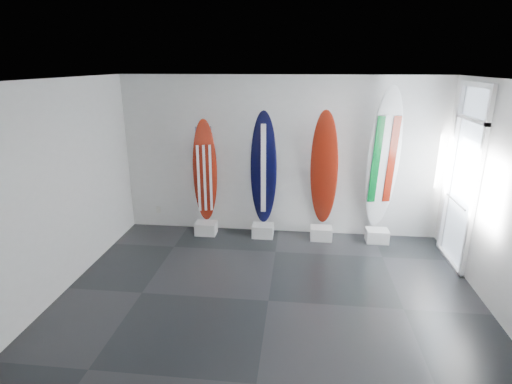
# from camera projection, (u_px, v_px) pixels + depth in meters

# --- Properties ---
(floor) EXTENTS (6.00, 6.00, 0.00)m
(floor) POSITION_uv_depth(u_px,v_px,m) (268.00, 301.00, 5.63)
(floor) COLOR black
(floor) RESTS_ON ground
(ceiling) EXTENTS (6.00, 6.00, 0.00)m
(ceiling) POSITION_uv_depth(u_px,v_px,m) (271.00, 80.00, 4.71)
(ceiling) COLOR white
(ceiling) RESTS_ON wall_back
(wall_back) EXTENTS (6.00, 0.00, 6.00)m
(wall_back) POSITION_uv_depth(u_px,v_px,m) (280.00, 157.00, 7.53)
(wall_back) COLOR white
(wall_back) RESTS_ON ground
(wall_front) EXTENTS (6.00, 0.00, 6.00)m
(wall_front) POSITION_uv_depth(u_px,v_px,m) (242.00, 316.00, 2.80)
(wall_front) COLOR white
(wall_front) RESTS_ON ground
(wall_left) EXTENTS (0.00, 5.00, 5.00)m
(wall_left) POSITION_uv_depth(u_px,v_px,m) (52.00, 192.00, 5.48)
(wall_left) COLOR white
(wall_left) RESTS_ON ground
(display_block_usa) EXTENTS (0.40, 0.30, 0.24)m
(display_block_usa) POSITION_uv_depth(u_px,v_px,m) (206.00, 228.00, 7.80)
(display_block_usa) COLOR silver
(display_block_usa) RESTS_ON floor
(surfboard_usa) EXTENTS (0.48, 0.29, 2.00)m
(surfboard_usa) POSITION_uv_depth(u_px,v_px,m) (205.00, 171.00, 7.55)
(surfboard_usa) COLOR maroon
(surfboard_usa) RESTS_ON display_block_usa
(display_block_navy) EXTENTS (0.40, 0.30, 0.24)m
(display_block_navy) POSITION_uv_depth(u_px,v_px,m) (263.00, 231.00, 7.68)
(display_block_navy) COLOR silver
(display_block_navy) RESTS_ON floor
(surfboard_navy) EXTENTS (0.49, 0.18, 2.16)m
(surfboard_navy) POSITION_uv_depth(u_px,v_px,m) (264.00, 169.00, 7.41)
(surfboard_navy) COLOR black
(surfboard_navy) RESTS_ON display_block_navy
(display_block_swiss) EXTENTS (0.40, 0.30, 0.24)m
(display_block_swiss) POSITION_uv_depth(u_px,v_px,m) (321.00, 233.00, 7.57)
(display_block_swiss) COLOR silver
(display_block_swiss) RESTS_ON floor
(surfboard_swiss) EXTENTS (0.56, 0.50, 2.21)m
(surfboard_swiss) POSITION_uv_depth(u_px,v_px,m) (324.00, 170.00, 7.29)
(surfboard_swiss) COLOR maroon
(surfboard_swiss) RESTS_ON display_block_swiss
(display_block_italy) EXTENTS (0.40, 0.30, 0.24)m
(display_block_italy) POSITION_uv_depth(u_px,v_px,m) (377.00, 236.00, 7.46)
(display_block_italy) COLOR silver
(display_block_italy) RESTS_ON floor
(surfboard_italy) EXTENTS (0.64, 0.43, 2.61)m
(surfboard_italy) POSITION_uv_depth(u_px,v_px,m) (383.00, 160.00, 7.12)
(surfboard_italy) COLOR white
(surfboard_italy) RESTS_ON display_block_italy
(wall_outlet) EXTENTS (0.09, 0.02, 0.13)m
(wall_outlet) POSITION_uv_depth(u_px,v_px,m) (158.00, 210.00, 8.12)
(wall_outlet) COLOR silver
(wall_outlet) RESTS_ON wall_back
(glass_door) EXTENTS (0.12, 1.16, 2.85)m
(glass_door) POSITION_uv_depth(u_px,v_px,m) (463.00, 180.00, 6.34)
(glass_door) COLOR white
(glass_door) RESTS_ON floor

